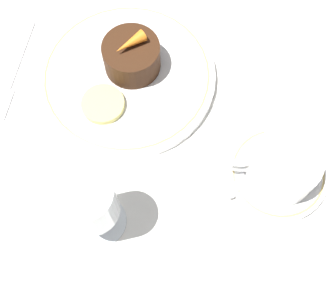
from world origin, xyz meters
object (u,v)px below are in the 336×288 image
at_px(dessert_cake, 132,56).
at_px(dinner_plate, 127,76).
at_px(fork, 11,79).
at_px(coffee_cup, 283,167).
at_px(wine_glass, 91,204).

bearing_deg(dessert_cake, dinner_plate, 62.78).
xyz_separation_m(dinner_plate, fork, (0.17, 0.01, -0.01)).
relative_size(coffee_cup, dessert_cake, 1.42).
bearing_deg(wine_glass, fork, -54.26).
height_order(dinner_plate, fork, dinner_plate).
bearing_deg(coffee_cup, dessert_cake, -38.33).
xyz_separation_m(coffee_cup, wine_glass, (0.24, 0.07, 0.05)).
height_order(dinner_plate, coffee_cup, coffee_cup).
bearing_deg(coffee_cup, dinner_plate, -34.67).
bearing_deg(coffee_cup, wine_glass, 16.37).
xyz_separation_m(wine_glass, dessert_cake, (-0.03, -0.23, -0.05)).
xyz_separation_m(dinner_plate, coffee_cup, (-0.21, 0.15, 0.03)).
bearing_deg(dessert_cake, fork, 6.89).
bearing_deg(dessert_cake, coffee_cup, 141.67).
relative_size(coffee_cup, wine_glass, 0.90).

